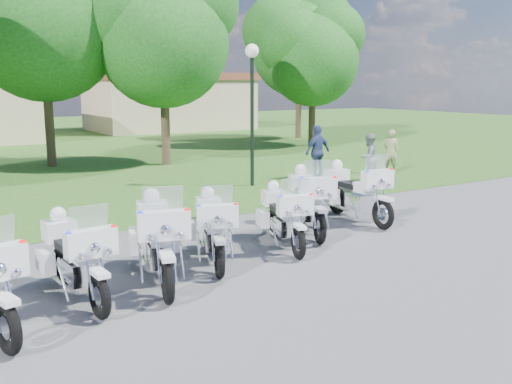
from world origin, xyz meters
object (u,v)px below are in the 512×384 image
bystander_b (369,157)px  motorcycle_7 (355,191)px  lamp_post (252,81)px  bystander_c (317,152)px  motorcycle_3 (158,238)px  motorcycle_4 (213,227)px  motorcycle_2 (75,256)px  bystander_a (390,152)px  motorcycle_5 (283,216)px  motorcycle_6 (308,200)px

bystander_b → motorcycle_7: bearing=35.3°
lamp_post → bystander_b: lamp_post is taller
lamp_post → bystander_c: size_ratio=2.41×
motorcycle_3 → motorcycle_4: size_ratio=1.15×
motorcycle_4 → lamp_post: (4.93, 6.50, 2.74)m
motorcycle_2 → motorcycle_7: (7.24, 1.63, 0.04)m
bystander_a → bystander_c: bearing=24.1°
motorcycle_2 → lamp_post: (7.63, 7.05, 2.73)m
motorcycle_3 → bystander_c: bystander_c is taller
motorcycle_2 → bystander_c: size_ratio=1.28×
bystander_b → bystander_c: bearing=-54.3°
motorcycle_3 → motorcycle_4: 1.37m
motorcycle_5 → bystander_c: size_ratio=1.18×
motorcycle_5 → motorcycle_6: 1.37m
motorcycle_2 → motorcycle_5: (4.41, 0.67, -0.03)m
motorcycle_4 → motorcycle_5: motorcycle_4 is taller
motorcycle_4 → motorcycle_7: (4.54, 1.08, 0.05)m
motorcycle_4 → bystander_c: size_ratio=1.19×
motorcycle_4 → motorcycle_3: bearing=41.4°
motorcycle_2 → motorcycle_3: motorcycle_3 is taller
motorcycle_2 → bystander_c: (10.36, 7.07, 0.27)m
motorcycle_2 → bystander_b: bystander_b is taller
motorcycle_4 → bystander_b: 10.33m
lamp_post → motorcycle_3: bearing=-131.7°
motorcycle_6 → lamp_post: size_ratio=0.53×
motorcycle_3 → bystander_c: size_ratio=1.37×
motorcycle_5 → bystander_b: bystander_b is taller
motorcycle_4 → lamp_post: bearing=-105.8°
motorcycle_2 → bystander_b: bearing=-156.8°
motorcycle_4 → motorcycle_7: motorcycle_7 is taller
bystander_a → motorcycle_6: bearing=66.4°
motorcycle_3 → bystander_c: bearing=-126.1°
motorcycle_4 → bystander_b: bearing=-128.1°
motorcycle_6 → motorcycle_7: motorcycle_6 is taller
bystander_a → motorcycle_4: bearing=62.2°
motorcycle_2 → motorcycle_7: bearing=-170.7°
motorcycle_2 → motorcycle_5: motorcycle_2 is taller
motorcycle_7 → lamp_post: (0.39, 5.42, 2.69)m
motorcycle_2 → lamp_post: lamp_post is taller
motorcycle_5 → motorcycle_7: 2.99m
motorcycle_5 → bystander_c: bearing=-115.7°
motorcycle_3 → motorcycle_4: bearing=-144.1°
motorcycle_7 → bystander_b: motorcycle_7 is taller
motorcycle_3 → bystander_b: 11.68m
lamp_post → motorcycle_7: bearing=-94.1°
bystander_b → motorcycle_2: bearing=18.1°
motorcycle_6 → motorcycle_7: (1.66, 0.26, -0.01)m
motorcycle_5 → bystander_b: bearing=-127.3°
motorcycle_2 → motorcycle_3: (1.41, 0.07, 0.07)m
motorcycle_2 → motorcycle_5: bearing=-174.7°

